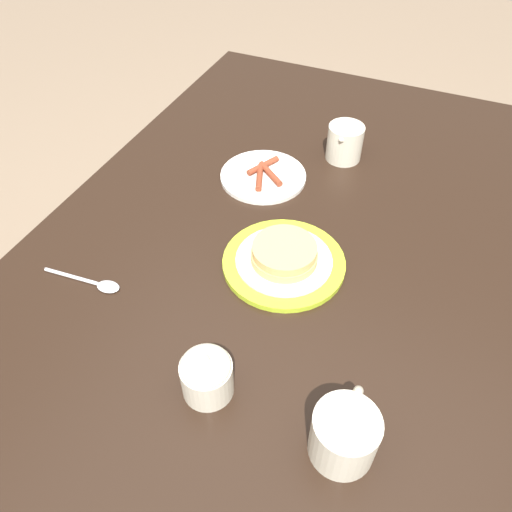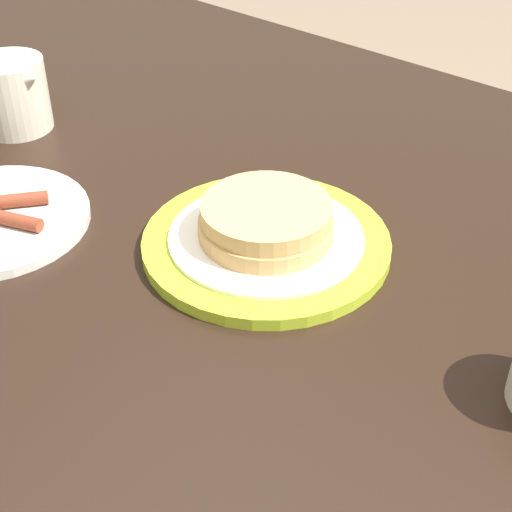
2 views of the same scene
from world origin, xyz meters
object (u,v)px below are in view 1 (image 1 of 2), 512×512
Objects in this scene: sugar_bowl at (207,375)px; spoon at (95,283)px; creamer_pitcher at (345,142)px; coffee_mug at (345,433)px; side_plate_bacon at (263,176)px; pancake_plate at (284,259)px.

spoon is at bearing 69.69° from sugar_bowl.
sugar_bowl is (-0.68, 0.01, -0.00)m from creamer_pitcher.
coffee_mug reaches higher than spoon.
side_plate_bacon is 2.17× the size of sugar_bowl.
coffee_mug is at bearing -102.66° from spoon.
side_plate_bacon is 1.59× the size of creamer_pitcher.
sugar_bowl is at bearing -110.31° from spoon.
coffee_mug is (-0.30, -0.20, 0.03)m from pancake_plate.
pancake_plate is 0.35m from spoon.
spoon is (-0.18, 0.30, -0.01)m from pancake_plate.
sugar_bowl is at bearing 177.84° from pancake_plate.
sugar_bowl reaches higher than coffee_mug.
creamer_pitcher reaches higher than side_plate_bacon.
coffee_mug reaches higher than pancake_plate.
coffee_mug is 1.38× the size of sugar_bowl.
coffee_mug is at bearing -91.62° from sugar_bowl.
pancake_plate is 0.36m from coffee_mug.
creamer_pitcher is at bearing -0.23° from pancake_plate.
coffee_mug reaches higher than side_plate_bacon.
pancake_plate reaches higher than spoon.
spoon is at bearing 77.34° from coffee_mug.
side_plate_bacon is at bearing 32.92° from coffee_mug.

